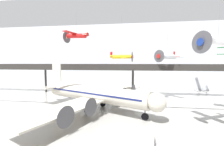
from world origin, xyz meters
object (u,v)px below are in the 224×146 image
Objects in this scene: airliner_silver_main at (94,94)px; info_sign_pedestal at (155,142)px; suspended_plane_silver_racer at (167,57)px; suspended_plane_blue_trainer at (203,43)px; stanchion_barrier at (180,137)px; suspended_plane_red_highwing at (76,36)px; suspended_plane_yellow_lowwing at (122,57)px; suspended_plane_white_twin at (218,41)px.

info_sign_pedestal is (11.26, -12.88, -3.07)m from airliner_silver_main.
suspended_plane_blue_trainer reaches higher than suspended_plane_silver_racer.
airliner_silver_main is 32.03× the size of stanchion_barrier.
airliner_silver_main is 13.77m from suspended_plane_red_highwing.
airliner_silver_main is 11.19m from suspended_plane_yellow_lowwing.
suspended_plane_silver_racer is at bearing 82.52° from stanchion_barrier.
suspended_plane_red_highwing is (-24.82, 9.48, 2.96)m from suspended_plane_white_twin.
stanchion_barrier is at bearing -12.42° from airliner_silver_main.
info_sign_pedestal is (-6.59, -24.88, -11.57)m from suspended_plane_silver_racer.
info_sign_pedestal is at bearing -150.55° from stanchion_barrier.
airliner_silver_main is at bearing 21.01° from suspended_plane_blue_trainer.
suspended_plane_yellow_lowwing is 19.66m from suspended_plane_white_twin.
suspended_plane_silver_racer is at bearing 57.68° from airliner_silver_main.
suspended_plane_red_highwing is 6.92× the size of stanchion_barrier.
suspended_plane_white_twin is (-9.29, -26.39, -2.88)m from suspended_plane_blue_trainer.
suspended_plane_red_highwing is (-10.08, -3.41, 4.71)m from suspended_plane_yellow_lowwing.
info_sign_pedestal is (15.62, -14.36, -16.05)m from suspended_plane_red_highwing.
suspended_plane_yellow_lowwing is at bearing -145.76° from suspended_plane_red_highwing.
suspended_plane_red_highwing is at bearing 15.66° from suspended_plane_blue_trainer.
suspended_plane_yellow_lowwing is at bearing 18.61° from suspended_plane_blue_trainer.
suspended_plane_silver_racer is at bearing 85.35° from info_sign_pedestal.
suspended_plane_blue_trainer is 5.93× the size of stanchion_barrier.
suspended_plane_white_twin reaches higher than info_sign_pedestal.
suspended_plane_blue_trainer reaches higher than suspended_plane_white_twin.
suspended_plane_silver_racer is (17.85, 12.01, 8.50)m from airliner_silver_main.
suspended_plane_blue_trainer is 28.12m from suspended_plane_white_twin.
suspended_plane_silver_racer is 10.23× the size of stanchion_barrier.
suspended_plane_silver_racer reaches higher than suspended_plane_yellow_lowwing.
airliner_silver_main is at bearing -49.27° from suspended_plane_white_twin.
airliner_silver_main reaches higher than info_sign_pedestal.
suspended_plane_red_highwing reaches higher than stanchion_barrier.
suspended_plane_yellow_lowwing is 8.78× the size of info_sign_pedestal.
airliner_silver_main is 17.38m from info_sign_pedestal.
suspended_plane_yellow_lowwing is 27.94m from suspended_plane_blue_trainer.
airliner_silver_main is 4.63× the size of suspended_plane_red_highwing.
airliner_silver_main is at bearing 176.72° from suspended_plane_red_highwing.
suspended_plane_blue_trainer is 0.86× the size of suspended_plane_red_highwing.
airliner_silver_main is 18.67m from stanchion_barrier.
suspended_plane_blue_trainer reaches higher than suspended_plane_yellow_lowwing.
info_sign_pedestal is (-9.20, -4.88, -13.09)m from suspended_plane_white_twin.
suspended_plane_red_highwing is at bearing -16.88° from suspended_plane_silver_racer.
suspended_plane_blue_trainer is 36.56m from stanchion_barrier.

